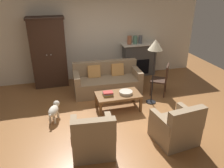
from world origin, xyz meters
The scene contains 16 objects.
ground_plane centered at (0.00, 0.00, 0.00)m, with size 9.60×9.60×0.00m, color #9E6638.
back_wall centered at (0.00, 2.55, 1.40)m, with size 7.20×0.10×2.80m, color silver.
fireplace centered at (1.55, 2.30, 0.57)m, with size 1.26×0.48×1.12m.
armoire centered at (-1.40, 2.22, 1.05)m, with size 1.06×0.57×2.08m.
couch centered at (0.16, 1.28, 0.32)m, with size 1.95×0.93×0.86m.
coffee_table centered at (0.18, 0.22, 0.37)m, with size 1.10×0.60×0.42m.
fruit_bowl centered at (0.37, 0.19, 0.46)m, with size 0.33×0.33×0.07m, color beige.
book_stack centered at (-0.08, 0.22, 0.47)m, with size 0.26×0.19×0.10m.
mantel_vase_terracotta centered at (1.17, 2.28, 1.25)m, with size 0.14×0.14×0.27m, color #A86042.
mantel_vase_jade centered at (1.37, 2.28, 1.25)m, with size 0.14×0.14×0.25m, color slate.
mantel_vase_slate centered at (1.55, 2.28, 1.25)m, with size 0.12×0.12×0.26m, color #565B66.
armchair_near_left centered at (-0.72, -1.19, 0.32)m, with size 0.84×0.84×0.88m.
armchair_near_right centered at (0.93, -1.30, 0.32)m, with size 0.86×0.85×0.88m.
side_chair_wooden centered at (1.62, 0.69, 0.51)m, with size 0.61×0.61×0.90m.
floor_lamp centered at (1.14, 0.31, 1.48)m, with size 0.36×0.36×1.71m.
dog centered at (-1.40, 0.14, 0.25)m, with size 0.33×0.55×0.39m.
Camera 1 is at (-1.25, -4.51, 2.93)m, focal length 35.71 mm.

